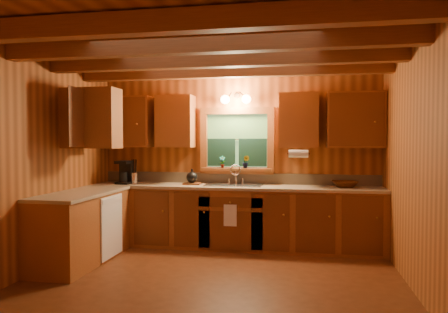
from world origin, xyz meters
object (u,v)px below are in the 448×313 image
cutting_board (192,184)px  wicker_basket (345,184)px  coffee_maker (125,172)px  sink (234,188)px

cutting_board → wicker_basket: (2.20, 0.02, 0.03)m
coffee_maker → cutting_board: size_ratio=1.38×
coffee_maker → wicker_basket: size_ratio=0.97×
wicker_basket → sink: bearing=-178.6°
sink → coffee_maker: size_ratio=2.34×
coffee_maker → wicker_basket: bearing=4.5°
cutting_board → wicker_basket: 2.20m
sink → coffee_maker: (-1.66, -0.05, 0.22)m
sink → wicker_basket: size_ratio=2.28×
sink → cutting_board: (-0.64, 0.02, 0.06)m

